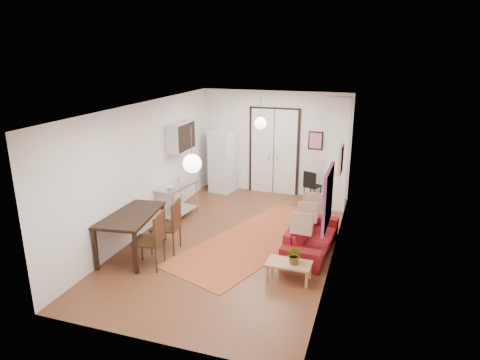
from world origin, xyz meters
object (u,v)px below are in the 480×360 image
(kitchen_counter, at_px, (177,197))
(dining_chair_far, at_px, (150,233))
(sofa, at_px, (311,237))
(dining_chair_near, at_px, (168,220))
(fridge, at_px, (223,161))
(black_side_chair, at_px, (313,182))
(dining_table, at_px, (131,218))
(coffee_table, at_px, (289,265))

(kitchen_counter, height_order, dining_chair_far, dining_chair_far)
(sofa, bearing_deg, dining_chair_near, 110.56)
(fridge, distance_m, black_side_chair, 2.65)
(dining_chair_far, bearing_deg, dining_table, -120.91)
(sofa, relative_size, dining_table, 1.19)
(coffee_table, bearing_deg, kitchen_counter, 147.32)
(dining_table, relative_size, dining_chair_near, 1.57)
(kitchen_counter, bearing_deg, black_side_chair, 47.20)
(fridge, xyz_separation_m, dining_chair_near, (0.25, -3.89, -0.26))
(sofa, xyz_separation_m, dining_chair_near, (-2.82, -0.86, 0.34))
(coffee_table, distance_m, dining_chair_far, 2.67)
(black_side_chair, bearing_deg, kitchen_counter, 62.95)
(dining_chair_far, bearing_deg, dining_chair_near, 171.74)
(sofa, relative_size, coffee_table, 2.54)
(dining_table, bearing_deg, coffee_table, -0.46)
(sofa, height_order, kitchen_counter, kitchen_counter)
(dining_table, distance_m, black_side_chair, 5.32)
(fridge, bearing_deg, black_side_chair, 9.71)
(kitchen_counter, distance_m, dining_chair_far, 2.35)
(black_side_chair, bearing_deg, dining_chair_far, 86.89)
(kitchen_counter, distance_m, fridge, 2.36)
(coffee_table, xyz_separation_m, dining_chair_near, (-2.65, 0.49, 0.33))
(coffee_table, distance_m, black_side_chair, 4.47)
(fridge, distance_m, dining_table, 4.37)
(black_side_chair, bearing_deg, fridge, 25.45)
(coffee_table, relative_size, dining_chair_near, 0.73)
(dining_chair_near, bearing_deg, dining_chair_far, -8.26)
(fridge, bearing_deg, kitchen_counter, -89.91)
(kitchen_counter, distance_m, dining_chair_near, 1.68)
(dining_chair_near, relative_size, dining_chair_far, 1.00)
(dining_table, height_order, black_side_chair, dining_table)
(coffee_table, height_order, black_side_chair, black_side_chair)
(fridge, bearing_deg, dining_table, -86.22)
(coffee_table, height_order, dining_table, dining_table)
(sofa, xyz_separation_m, dining_table, (-3.39, -1.32, 0.49))
(dining_chair_far, distance_m, black_side_chair, 5.23)
(kitchen_counter, bearing_deg, coffee_table, -24.68)
(dining_table, bearing_deg, fridge, 85.78)
(sofa, distance_m, dining_chair_far, 3.24)
(kitchen_counter, height_order, dining_table, dining_table)
(dining_chair_far, height_order, black_side_chair, dining_chair_far)
(coffee_table, xyz_separation_m, dining_chair_far, (-2.65, -0.21, 0.33))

